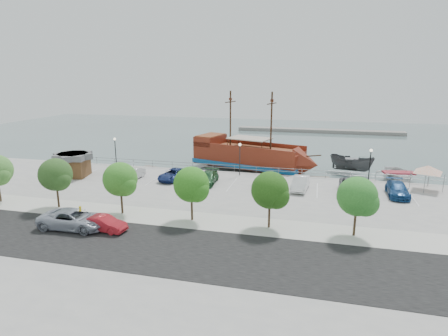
# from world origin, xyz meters

# --- Properties ---
(ground) EXTENTS (160.00, 160.00, 0.00)m
(ground) POSITION_xyz_m (0.00, 0.00, -1.00)
(ground) COLOR #4A5C5C
(land_slab) EXTENTS (100.00, 58.00, 1.20)m
(land_slab) POSITION_xyz_m (0.00, -21.00, -0.60)
(land_slab) COLOR gray
(land_slab) RESTS_ON ground
(street) EXTENTS (100.00, 8.00, 0.04)m
(street) POSITION_xyz_m (0.00, -16.00, 0.01)
(street) COLOR black
(street) RESTS_ON land_slab
(sidewalk) EXTENTS (100.00, 4.00, 0.05)m
(sidewalk) POSITION_xyz_m (0.00, -10.00, 0.01)
(sidewalk) COLOR beige
(sidewalk) RESTS_ON land_slab
(seawall_railing) EXTENTS (50.00, 0.06, 1.00)m
(seawall_railing) POSITION_xyz_m (0.00, 7.80, 0.53)
(seawall_railing) COLOR gray
(seawall_railing) RESTS_ON land_slab
(far_shore) EXTENTS (40.00, 3.00, 0.80)m
(far_shore) POSITION_xyz_m (10.00, 55.00, -0.60)
(far_shore) COLOR gray
(far_shore) RESTS_ON ground
(pirate_ship) EXTENTS (19.58, 10.19, 12.12)m
(pirate_ship) POSITION_xyz_m (1.15, 13.20, 1.03)
(pirate_ship) COLOR maroon
(pirate_ship) RESTS_ON ground
(patrol_boat) EXTENTS (6.85, 4.95, 2.49)m
(patrol_boat) POSITION_xyz_m (14.66, 14.82, 0.25)
(patrol_boat) COLOR #434547
(patrol_boat) RESTS_ON ground
(speedboat) EXTENTS (5.60, 7.15, 1.35)m
(speedboat) POSITION_xyz_m (20.57, 12.56, -0.33)
(speedboat) COLOR silver
(speedboat) RESTS_ON ground
(dock_west) EXTENTS (6.74, 4.37, 0.37)m
(dock_west) POSITION_xyz_m (-12.84, 9.20, -0.81)
(dock_west) COLOR slate
(dock_west) RESTS_ON ground
(dock_mid) EXTENTS (8.04, 3.26, 0.45)m
(dock_mid) POSITION_xyz_m (7.79, 9.20, -0.78)
(dock_mid) COLOR #6B6659
(dock_mid) RESTS_ON ground
(dock_east) EXTENTS (6.65, 4.25, 0.37)m
(dock_east) POSITION_xyz_m (14.80, 9.20, -0.82)
(dock_east) COLOR gray
(dock_east) RESTS_ON ground
(shed) EXTENTS (4.39, 4.39, 3.06)m
(shed) POSITION_xyz_m (-20.81, 0.78, 1.63)
(shed) COLOR brown
(shed) RESTS_ON land_slab
(canopy_tent) EXTENTS (5.19, 5.19, 3.26)m
(canopy_tent) POSITION_xyz_m (22.15, 5.50, 2.84)
(canopy_tent) COLOR slate
(canopy_tent) RESTS_ON land_slab
(street_van) EXTENTS (6.05, 2.97, 1.65)m
(street_van) POSITION_xyz_m (-10.26, -14.20, 0.83)
(street_van) COLOR #9EA6B4
(street_van) RESTS_ON street
(street_sedan) EXTENTS (4.11, 1.82, 1.31)m
(street_sedan) POSITION_xyz_m (-7.45, -14.07, 0.66)
(street_sedan) COLOR #B51C26
(street_sedan) RESTS_ON street
(fire_hydrant) EXTENTS (0.24, 0.24, 0.68)m
(fire_hydrant) POSITION_xyz_m (-12.02, -10.80, 0.37)
(fire_hydrant) COLOR #D4AF05
(fire_hydrant) RESTS_ON sidewalk
(lamp_post_left) EXTENTS (0.36, 0.36, 4.28)m
(lamp_post_left) POSITION_xyz_m (-18.00, 6.50, 2.94)
(lamp_post_left) COLOR black
(lamp_post_left) RESTS_ON land_slab
(lamp_post_mid) EXTENTS (0.36, 0.36, 4.28)m
(lamp_post_mid) POSITION_xyz_m (0.00, 6.50, 2.94)
(lamp_post_mid) COLOR black
(lamp_post_mid) RESTS_ON land_slab
(lamp_post_right) EXTENTS (0.36, 0.36, 4.28)m
(lamp_post_right) POSITION_xyz_m (16.00, 6.50, 2.94)
(lamp_post_right) COLOR black
(lamp_post_right) RESTS_ON land_slab
(tree_b) EXTENTS (3.30, 3.20, 5.00)m
(tree_b) POSITION_xyz_m (-14.85, -10.07, 3.30)
(tree_b) COLOR #473321
(tree_b) RESTS_ON sidewalk
(tree_c) EXTENTS (3.30, 3.20, 5.00)m
(tree_c) POSITION_xyz_m (-7.85, -10.07, 3.30)
(tree_c) COLOR #473321
(tree_c) RESTS_ON sidewalk
(tree_d) EXTENTS (3.30, 3.20, 5.00)m
(tree_d) POSITION_xyz_m (-0.85, -10.07, 3.30)
(tree_d) COLOR #473321
(tree_d) RESTS_ON sidewalk
(tree_e) EXTENTS (3.30, 3.20, 5.00)m
(tree_e) POSITION_xyz_m (6.15, -10.07, 3.30)
(tree_e) COLOR #473321
(tree_e) RESTS_ON sidewalk
(tree_f) EXTENTS (3.30, 3.20, 5.00)m
(tree_f) POSITION_xyz_m (13.15, -10.07, 3.30)
(tree_f) COLOR #473321
(tree_f) RESTS_ON sidewalk
(parked_car_b) EXTENTS (1.78, 4.20, 1.35)m
(parked_car_b) POSITION_xyz_m (-12.72, 1.27, 0.67)
(parked_car_b) COLOR #BBBBBB
(parked_car_b) RESTS_ON land_slab
(parked_car_c) EXTENTS (3.14, 5.29, 1.38)m
(parked_car_c) POSITION_xyz_m (-7.63, 2.31, 0.69)
(parked_car_c) COLOR navy
(parked_car_c) RESTS_ON land_slab
(parked_car_d) EXTENTS (2.23, 5.00, 1.43)m
(parked_car_d) POSITION_xyz_m (-2.95, 1.74, 0.71)
(parked_car_d) COLOR #275A32
(parked_car_d) RESTS_ON land_slab
(parked_car_e) EXTENTS (2.26, 4.22, 1.37)m
(parked_car_e) POSITION_xyz_m (3.82, 1.73, 0.68)
(parked_car_e) COLOR black
(parked_car_e) RESTS_ON land_slab
(parked_car_f) EXTENTS (2.11, 4.87, 1.56)m
(parked_car_f) POSITION_xyz_m (8.08, 1.87, 0.78)
(parked_car_f) COLOR white
(parked_car_f) RESTS_ON land_slab
(parked_car_g) EXTENTS (3.02, 5.90, 1.59)m
(parked_car_g) POSITION_xyz_m (13.61, 1.76, 0.80)
(parked_car_g) COLOR slate
(parked_car_g) RESTS_ON land_slab
(parked_car_h) EXTENTS (2.16, 5.15, 1.49)m
(parked_car_h) POSITION_xyz_m (18.47, 2.13, 0.74)
(parked_car_h) COLOR navy
(parked_car_h) RESTS_ON land_slab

